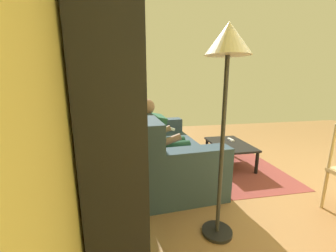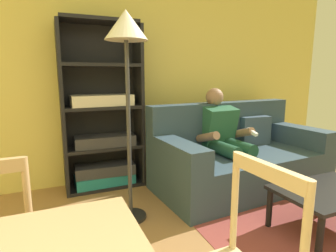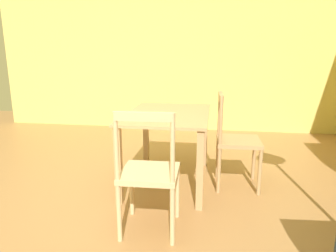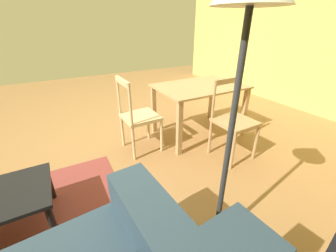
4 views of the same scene
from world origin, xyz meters
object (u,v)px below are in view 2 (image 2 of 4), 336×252
(person_lounging, at_px, (225,137))
(floor_lamp, at_px, (126,46))
(coffee_table, at_px, (329,195))
(bookshelf, at_px, (103,124))
(couch, at_px, (238,157))

(person_lounging, relative_size, floor_lamp, 0.63)
(coffee_table, distance_m, floor_lamp, 2.08)
(person_lounging, bearing_deg, coffee_table, -78.25)
(person_lounging, height_order, bookshelf, bookshelf)
(bookshelf, relative_size, floor_lamp, 1.04)
(person_lounging, height_order, coffee_table, person_lounging)
(person_lounging, xyz_separation_m, floor_lamp, (-1.21, -0.31, 0.94))
(coffee_table, relative_size, floor_lamp, 0.48)
(person_lounging, height_order, floor_lamp, floor_lamp)
(couch, relative_size, floor_lamp, 1.14)
(coffee_table, xyz_separation_m, floor_lamp, (-1.46, 0.85, 1.21))
(couch, relative_size, bookshelf, 1.10)
(person_lounging, xyz_separation_m, coffee_table, (0.24, -1.16, -0.27))
(couch, bearing_deg, coffee_table, -86.89)
(person_lounging, bearing_deg, floor_lamp, -165.63)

